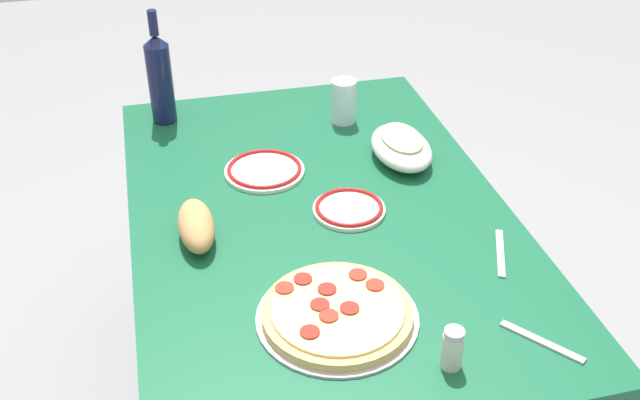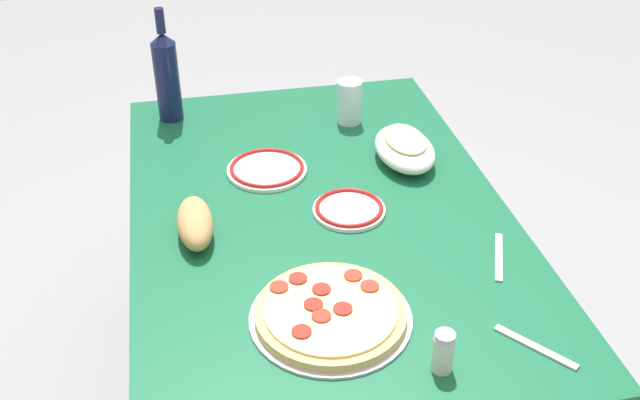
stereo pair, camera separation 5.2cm
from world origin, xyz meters
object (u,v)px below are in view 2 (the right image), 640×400
object	(u,v)px
side_plate_far	(267,169)
bread_loaf	(195,223)
wine_bottle	(167,75)
side_plate_near	(349,209)
pepperoni_pizza	(330,313)
water_glass	(349,102)
dining_table	(320,248)
spice_shaker	(443,352)
baked_pasta_dish	(405,147)

from	to	relation	value
side_plate_far	bread_loaf	distance (m)	0.32
wine_bottle	side_plate_near	size ratio (longest dim) A/B	1.89
pepperoni_pizza	water_glass	size ratio (longest dim) A/B	2.56
side_plate_far	bread_loaf	bearing A→B (deg)	140.96
dining_table	water_glass	distance (m)	0.50
water_glass	spice_shaker	xyz separation A→B (m)	(-0.98, 0.06, -0.02)
pepperoni_pizza	water_glass	world-z (taller)	water_glass
wine_bottle	baked_pasta_dish	bearing A→B (deg)	-122.12
pepperoni_pizza	baked_pasta_dish	size ratio (longest dim) A/B	1.35
baked_pasta_dish	side_plate_far	bearing A→B (deg)	87.37
dining_table	baked_pasta_dish	size ratio (longest dim) A/B	5.68
baked_pasta_dish	wine_bottle	xyz separation A→B (m)	(0.37, 0.59, 0.10)
water_glass	bread_loaf	bearing A→B (deg)	135.08
wine_bottle	bread_loaf	size ratio (longest dim) A/B	1.71
side_plate_near	bread_loaf	bearing A→B (deg)	93.73
side_plate_far	baked_pasta_dish	bearing A→B (deg)	-92.63
pepperoni_pizza	side_plate_near	world-z (taller)	pepperoni_pizza
wine_bottle	water_glass	xyz separation A→B (m)	(-0.13, -0.50, -0.07)
pepperoni_pizza	baked_pasta_dish	bearing A→B (deg)	-29.97
pepperoni_pizza	water_glass	distance (m)	0.84
pepperoni_pizza	wine_bottle	bearing A→B (deg)	16.21
baked_pasta_dish	side_plate_near	xyz separation A→B (m)	(-0.21, 0.20, -0.03)
dining_table	side_plate_near	size ratio (longest dim) A/B	7.81
baked_pasta_dish	side_plate_far	distance (m)	0.37
wine_bottle	side_plate_near	world-z (taller)	wine_bottle
pepperoni_pizza	bread_loaf	world-z (taller)	bread_loaf
baked_pasta_dish	side_plate_far	xyz separation A→B (m)	(0.02, 0.37, -0.03)
water_glass	side_plate_near	world-z (taller)	water_glass
wine_bottle	side_plate_far	size ratio (longest dim) A/B	1.59
pepperoni_pizza	spice_shaker	xyz separation A→B (m)	(-0.17, -0.17, 0.03)
water_glass	dining_table	bearing A→B (deg)	157.87
pepperoni_pizza	side_plate_far	bearing A→B (deg)	4.16
side_plate_near	baked_pasta_dish	bearing A→B (deg)	-44.21
pepperoni_pizza	bread_loaf	bearing A→B (deg)	36.03
spice_shaker	bread_loaf	bearing A→B (deg)	39.28
bread_loaf	water_glass	bearing A→B (deg)	-44.92
spice_shaker	baked_pasta_dish	bearing A→B (deg)	-11.77
water_glass	baked_pasta_dish	bearing A→B (deg)	-159.56
spice_shaker	wine_bottle	bearing A→B (deg)	21.79
pepperoni_pizza	spice_shaker	world-z (taller)	spice_shaker
dining_table	pepperoni_pizza	distance (m)	0.40
baked_pasta_dish	water_glass	bearing A→B (deg)	20.44
wine_bottle	side_plate_far	bearing A→B (deg)	-147.24
water_glass	bread_loaf	world-z (taller)	water_glass
dining_table	side_plate_far	world-z (taller)	side_plate_far
pepperoni_pizza	water_glass	xyz separation A→B (m)	(0.81, -0.23, 0.05)
water_glass	pepperoni_pizza	bearing A→B (deg)	163.95
dining_table	baked_pasta_dish	bearing A→B (deg)	-55.27
dining_table	water_glass	bearing A→B (deg)	-22.13
side_plate_far	bread_loaf	size ratio (longest dim) A/B	1.07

